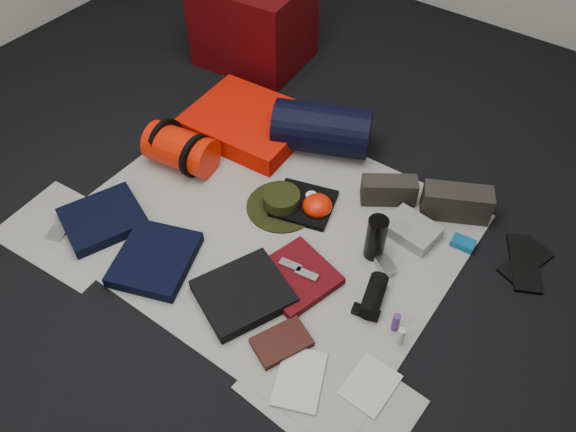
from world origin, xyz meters
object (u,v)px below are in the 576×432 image
Objects in this scene: sleeping_pad at (248,122)px; navy_duffel at (322,129)px; red_cabinet at (254,21)px; stuff_sack at (181,149)px; compact_camera at (385,266)px; paperback_book at (282,342)px; water_bottle at (376,238)px.

sleeping_pad is 1.23× the size of navy_duffel.
stuff_sack is at bearing -78.57° from red_cabinet.
red_cabinet is at bearing 177.23° from compact_camera.
navy_duffel is (0.38, 0.11, 0.07)m from sleeping_pad.
paperback_book is at bearing -74.24° from compact_camera.
compact_camera is (0.64, -0.48, -0.10)m from navy_duffel.
water_bottle is (0.56, -0.44, -0.02)m from navy_duffel.
water_bottle is (0.94, -0.33, 0.05)m from sleeping_pad.
compact_camera is (1.12, 0.02, -0.08)m from stuff_sack.
water_bottle reaches higher than compact_camera.
sleeping_pad is 1.75× the size of stuff_sack.
water_bottle is 1.02× the size of paperback_book.
paperback_book is at bearing -54.82° from red_cabinet.
paperback_book is (0.98, -0.52, -0.08)m from stuff_sack.
compact_camera is at bearing -60.65° from navy_duffel.
paperback_book is at bearing -45.90° from sleeping_pad.
stuff_sack is at bearing -148.38° from compact_camera.
water_bottle reaches higher than paperback_book.
navy_duffel is 5.09× the size of compact_camera.
red_cabinet is 1.00m from stuff_sack.
red_cabinet is 1.95m from paperback_book.
sleeping_pad is at bearing -169.33° from compact_camera.
red_cabinet is at bearing 124.94° from sleeping_pad.
compact_camera is 0.56m from paperback_book.
water_bottle is at bearing -39.48° from red_cabinet.
water_bottle is (1.33, -0.89, -0.13)m from red_cabinet.
red_cabinet is 1.01× the size of sleeping_pad.
water_bottle reaches higher than sleeping_pad.
stuff_sack is (-0.10, -0.39, 0.05)m from sleeping_pad.
sleeping_pad is 6.28× the size of compact_camera.
red_cabinet is 2.74× the size of water_bottle.
red_cabinet is 1.77× the size of stuff_sack.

